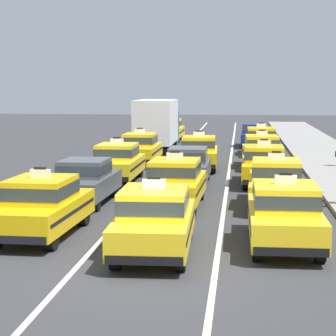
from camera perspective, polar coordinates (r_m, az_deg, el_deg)
The scene contains 19 objects.
ground_plane at distance 15.19m, azimuth -2.02°, elevation -8.81°, with size 160.00×160.00×0.00m, color #353538.
lane_stripe_left_center at distance 34.90m, azimuth 0.10°, elevation 0.29°, with size 0.14×80.00×0.01m, color silver.
lane_stripe_center_right at distance 34.71m, azimuth 5.36°, elevation 0.22°, with size 0.14×80.00×0.01m, color silver.
taxi_left_nearest at distance 18.61m, azimuth -10.82°, elevation -3.19°, with size 1.96×4.62×1.96m.
sedan_left_second at distance 23.58m, azimuth -7.17°, elevation -1.02°, with size 1.86×4.34×1.58m.
taxi_left_third at distance 28.77m, azimuth -4.39°, elevation 0.55°, with size 1.83×4.56×1.96m.
taxi_left_fourth at distance 34.96m, azimuth -2.41°, elevation 1.73°, with size 1.85×4.57×1.96m.
box_truck_left_fifth at distance 42.37m, azimuth -0.91°, elevation 3.91°, with size 2.31×6.96×3.27m.
taxi_left_sixth at distance 49.99m, azimuth 0.18°, elevation 3.37°, with size 1.86×4.57×1.96m.
taxi_center_nearest at distance 16.40m, azimuth -1.17°, elevation -4.46°, with size 1.92×4.60×1.96m.
taxi_center_second at distance 22.66m, azimuth 0.61°, elevation -1.22°, with size 1.93×4.60×1.96m.
sedan_center_third at distance 27.89m, azimuth 1.74°, elevation 0.30°, with size 1.77×4.30×1.58m.
taxi_center_fourth at distance 32.89m, azimuth 2.69°, elevation 1.39°, with size 1.94×4.61×1.96m.
taxi_right_nearest at distance 17.38m, azimuth 10.04°, elevation -3.90°, with size 1.84×4.57×1.96m.
taxi_right_second at distance 22.91m, azimuth 9.30°, elevation -1.22°, with size 1.95×4.61×1.96m.
taxi_right_third at distance 28.02m, azimuth 8.27°, elevation 0.32°, with size 1.88×4.59×1.96m.
taxi_right_fourth at distance 33.83m, azimuth 8.08°, elevation 1.49°, with size 1.95×4.61×1.96m.
taxi_right_fifth at distance 40.19m, azimuth 8.04°, elevation 2.38°, with size 1.88×4.58×1.96m.
sedan_right_sixth at distance 45.40m, azimuth 7.44°, elevation 2.89°, with size 1.80×4.32×1.58m.
Camera 1 is at (2.12, -14.45, 4.18)m, focal length 70.55 mm.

